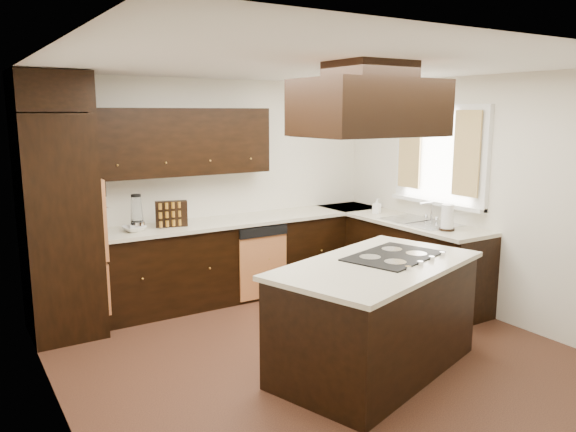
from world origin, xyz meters
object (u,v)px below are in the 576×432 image
object	(u,v)px
range_hood	(369,108)
spice_rack	(171,214)
oven_column	(59,226)
island	(375,319)

from	to	relation	value
range_hood	spice_rack	size ratio (longest dim) A/B	3.15
oven_column	spice_rack	distance (m)	1.15
oven_column	range_hood	size ratio (longest dim) A/B	2.02
island	range_hood	size ratio (longest dim) A/B	1.69
island	range_hood	distance (m)	1.73
island	spice_rack	size ratio (longest dim) A/B	5.31
oven_column	range_hood	xyz separation A→B (m)	(1.88, -2.25, 1.10)
range_hood	island	bearing A→B (deg)	15.02
island	spice_rack	distance (m)	2.53
island	spice_rack	world-z (taller)	spice_rack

